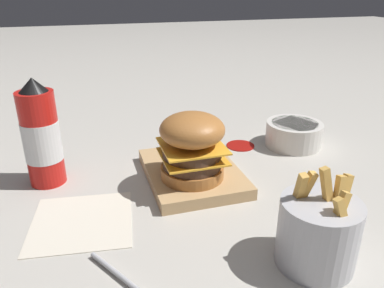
{
  "coord_description": "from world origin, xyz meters",
  "views": [
    {
      "loc": [
        0.6,
        -0.2,
        0.36
      ],
      "look_at": [
        -0.02,
        -0.01,
        0.07
      ],
      "focal_mm": 35.0,
      "sensor_mm": 36.0,
      "label": 1
    }
  ],
  "objects": [
    {
      "name": "burger",
      "position": [
        0.02,
        -0.02,
        0.09
      ],
      "size": [
        0.12,
        0.12,
        0.12
      ],
      "color": "#AD6B33",
      "rests_on": "serving_board"
    },
    {
      "name": "side_bowl",
      "position": [
        -0.1,
        0.27,
        0.03
      ],
      "size": [
        0.13,
        0.13,
        0.06
      ],
      "color": "silver",
      "rests_on": "ground_plane"
    },
    {
      "name": "ground_plane",
      "position": [
        0.0,
        0.0,
        0.0
      ],
      "size": [
        6.0,
        6.0,
        0.0
      ],
      "primitive_type": "plane",
      "color": "#B7B2A8"
    },
    {
      "name": "serving_board",
      "position": [
        -0.02,
        -0.01,
        0.01
      ],
      "size": [
        0.23,
        0.17,
        0.02
      ],
      "color": "tan",
      "rests_on": "ground_plane"
    },
    {
      "name": "fries_basket",
      "position": [
        0.26,
        0.08,
        0.05
      ],
      "size": [
        0.11,
        0.11,
        0.14
      ],
      "color": "#B7B7BC",
      "rests_on": "ground_plane"
    },
    {
      "name": "parchment_square",
      "position": [
        0.07,
        -0.22,
        0.0
      ],
      "size": [
        0.18,
        0.18,
        0.0
      ],
      "color": "beige",
      "rests_on": "ground_plane"
    },
    {
      "name": "ketchup_puddle",
      "position": [
        -0.13,
        0.15,
        0.0
      ],
      "size": [
        0.07,
        0.07,
        0.0
      ],
      "color": "#9E140F",
      "rests_on": "ground_plane"
    },
    {
      "name": "ketchup_bottle",
      "position": [
        -0.08,
        -0.28,
        0.09
      ],
      "size": [
        0.07,
        0.07,
        0.2
      ],
      "color": "red",
      "rests_on": "ground_plane"
    }
  ]
}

